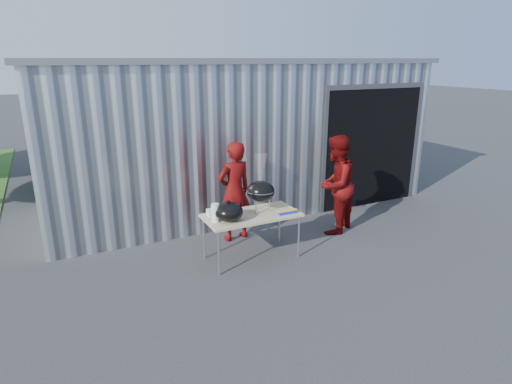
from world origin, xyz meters
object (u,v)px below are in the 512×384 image
kettle_grill (261,187)px  person_bystander (335,185)px  folding_table (252,217)px  person_cook (234,192)px

kettle_grill → person_bystander: 1.71m
folding_table → kettle_grill: (0.18, 0.04, 0.46)m
folding_table → person_cook: person_cook is taller
person_bystander → person_cook: bearing=-45.7°
folding_table → person_cook: size_ratio=0.85×
folding_table → kettle_grill: size_ratio=1.60×
folding_table → kettle_grill: 0.50m
kettle_grill → folding_table: bearing=-166.3°
folding_table → person_bystander: person_bystander is taller
folding_table → person_bystander: size_ratio=0.83×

